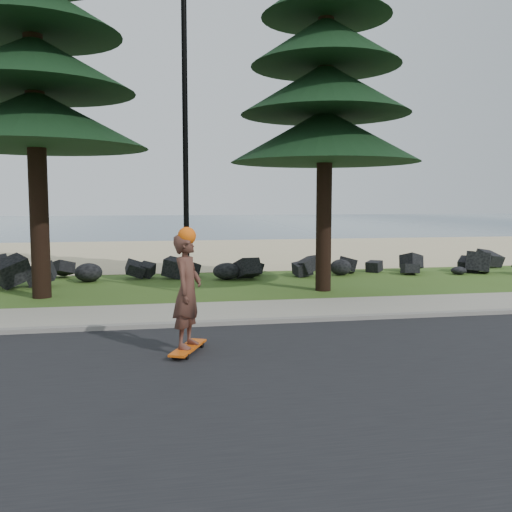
% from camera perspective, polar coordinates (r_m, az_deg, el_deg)
% --- Properties ---
extents(ground, '(160.00, 160.00, 0.00)m').
position_cam_1_polar(ground, '(11.59, -5.86, -6.08)').
color(ground, '#3B581B').
rests_on(ground, ground).
extents(road, '(160.00, 7.00, 0.02)m').
position_cam_1_polar(road, '(7.26, -2.80, -13.12)').
color(road, black).
rests_on(road, ground).
extents(kerb, '(160.00, 0.20, 0.10)m').
position_cam_1_polar(kerb, '(10.70, -5.45, -6.78)').
color(kerb, gray).
rests_on(kerb, ground).
extents(sidewalk, '(160.00, 2.00, 0.08)m').
position_cam_1_polar(sidewalk, '(11.78, -5.94, -5.70)').
color(sidewalk, gray).
rests_on(sidewalk, ground).
extents(beach_sand, '(160.00, 15.00, 0.01)m').
position_cam_1_polar(beach_sand, '(25.94, -8.54, 0.36)').
color(beach_sand, beige).
rests_on(beach_sand, ground).
extents(ocean, '(160.00, 58.00, 0.01)m').
position_cam_1_polar(ocean, '(62.36, -9.79, 3.35)').
color(ocean, '#365067').
rests_on(ocean, ground).
extents(seawall_boulders, '(60.00, 2.40, 1.10)m').
position_cam_1_polar(seawall_boulders, '(17.10, -7.43, -2.32)').
color(seawall_boulders, black).
rests_on(seawall_boulders, ground).
extents(lamp_post, '(0.25, 0.14, 8.14)m').
position_cam_1_polar(lamp_post, '(14.65, -7.09, 12.59)').
color(lamp_post, black).
rests_on(lamp_post, ground).
extents(skateboarder, '(0.65, 1.05, 1.92)m').
position_cam_1_polar(skateboarder, '(8.67, -6.87, -3.53)').
color(skateboarder, '#D6510C').
rests_on(skateboarder, ground).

